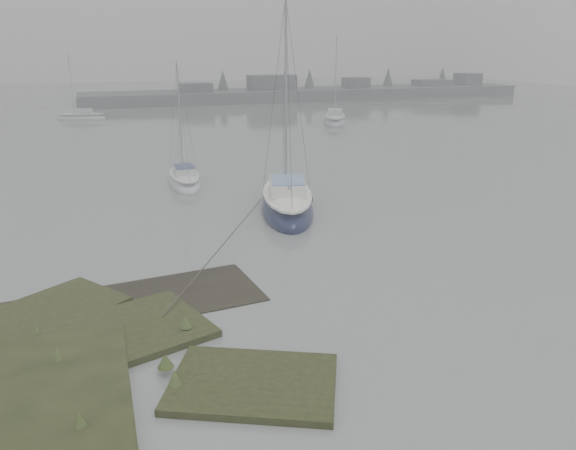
{
  "coord_description": "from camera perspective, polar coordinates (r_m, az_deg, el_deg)",
  "views": [
    {
      "loc": [
        -2.15,
        -10.57,
        6.98
      ],
      "look_at": [
        3.05,
        4.7,
        1.8
      ],
      "focal_mm": 35.0,
      "sensor_mm": 36.0,
      "label": 1
    }
  ],
  "objects": [
    {
      "name": "ground",
      "position": [
        41.22,
        -15.68,
        7.4
      ],
      "size": [
        160.0,
        160.0,
        0.0
      ],
      "primitive_type": "plane",
      "color": "slate",
      "rests_on": "ground"
    },
    {
      "name": "far_shoreline",
      "position": [
        78.29,
        3.07,
        13.28
      ],
      "size": [
        60.0,
        8.0,
        4.15
      ],
      "color": "#4C4F51",
      "rests_on": "ground"
    },
    {
      "name": "sailboat_main",
      "position": [
        24.73,
        -0.09,
        2.13
      ],
      "size": [
        3.95,
        7.16,
        9.61
      ],
      "rotation": [
        0.0,
        0.0,
        -0.27
      ],
      "color": "#111735",
      "rests_on": "ground"
    },
    {
      "name": "sailboat_white",
      "position": [
        29.96,
        -10.46,
        4.44
      ],
      "size": [
        1.75,
        4.83,
        6.74
      ],
      "rotation": [
        0.0,
        0.0,
        -0.04
      ],
      "color": "silver",
      "rests_on": "ground"
    },
    {
      "name": "sailboat_far_b",
      "position": [
        53.45,
        4.77,
        10.53
      ],
      "size": [
        4.24,
        6.41,
        8.63
      ],
      "rotation": [
        0.0,
        0.0,
        -0.4
      ],
      "color": "#ACAFB6",
      "rests_on": "ground"
    },
    {
      "name": "sailboat_far_c",
      "position": [
        59.56,
        -20.24,
        10.2
      ],
      "size": [
        4.98,
        2.8,
        6.68
      ],
      "rotation": [
        0.0,
        0.0,
        1.29
      ],
      "color": "silver",
      "rests_on": "ground"
    }
  ]
}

